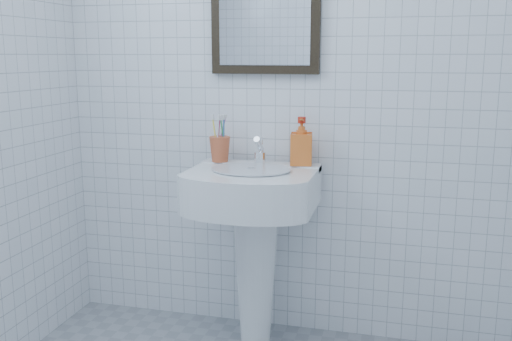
# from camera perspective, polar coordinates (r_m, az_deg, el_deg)

# --- Properties ---
(wall_back) EXTENTS (2.20, 0.02, 2.50)m
(wall_back) POSITION_cam_1_polar(r_m,az_deg,el_deg) (2.64, 3.46, 9.82)
(wall_back) COLOR white
(wall_back) RESTS_ON ground
(washbasin) EXTENTS (0.55, 0.40, 0.85)m
(washbasin) POSITION_cam_1_polar(r_m,az_deg,el_deg) (2.57, -0.18, -5.67)
(washbasin) COLOR white
(washbasin) RESTS_ON ground
(faucet) EXTENTS (0.05, 0.12, 0.13)m
(faucet) POSITION_cam_1_polar(r_m,az_deg,el_deg) (2.59, 0.38, 1.82)
(faucet) COLOR white
(faucet) RESTS_ON washbasin
(toothbrush_cup) EXTENTS (0.11, 0.11, 0.12)m
(toothbrush_cup) POSITION_cam_1_polar(r_m,az_deg,el_deg) (2.65, -3.63, 2.15)
(toothbrush_cup) COLOR #C15530
(toothbrush_cup) RESTS_ON washbasin
(soap_dispenser) EXTENTS (0.11, 0.11, 0.21)m
(soap_dispenser) POSITION_cam_1_polar(r_m,az_deg,el_deg) (2.56, 4.56, 2.92)
(soap_dispenser) COLOR #D64C14
(soap_dispenser) RESTS_ON washbasin
(wall_mirror) EXTENTS (0.50, 0.04, 0.62)m
(wall_mirror) POSITION_cam_1_polar(r_m,az_deg,el_deg) (2.65, 0.92, 16.33)
(wall_mirror) COLOR black
(wall_mirror) RESTS_ON wall_back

